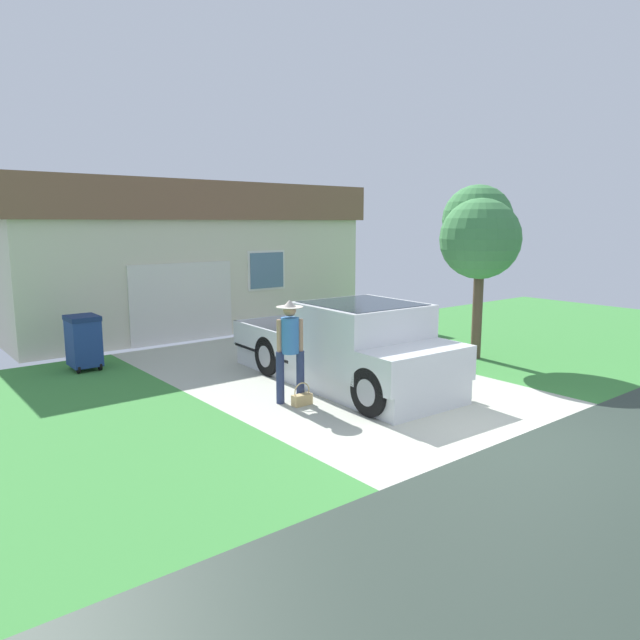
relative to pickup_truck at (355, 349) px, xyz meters
name	(u,v)px	position (x,y,z in m)	size (l,w,h in m)	color
pickup_truck	(355,349)	(0.00, 0.00, 0.00)	(2.17, 5.09, 1.62)	silver
person_with_hat	(290,343)	(-1.54, -0.07, 0.33)	(0.46, 0.46, 1.79)	navy
handbag	(302,398)	(-1.47, -0.30, -0.60)	(0.35, 0.15, 0.40)	tan
house_with_garage	(164,254)	(0.39, 9.36, 1.38)	(10.33, 7.13, 4.14)	beige
front_yard_tree	(479,232)	(3.61, -0.02, 2.14)	(2.07, 2.06, 3.90)	brown
wheeled_trash_bin	(84,341)	(-3.59, 4.51, -0.10)	(0.60, 0.72, 1.15)	navy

